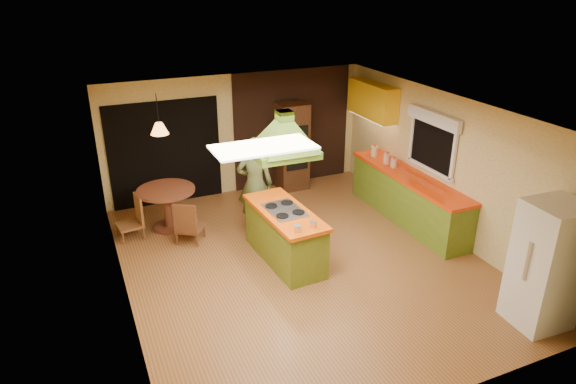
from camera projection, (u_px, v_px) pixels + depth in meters
name	position (u px, v px, depth m)	size (l,w,h in m)	color
ground	(303.00, 262.00, 8.39)	(6.50, 6.50, 0.00)	#965D31
room_walls	(304.00, 192.00, 7.89)	(5.50, 6.50, 6.50)	beige
ceiling_plane	(305.00, 112.00, 7.39)	(6.50, 6.50, 0.00)	silver
brick_panel	(292.00, 128.00, 11.06)	(2.64, 0.03, 2.50)	#381E14
nook_opening	(165.00, 153.00, 10.13)	(2.20, 0.03, 2.10)	black
right_counter	(408.00, 198.00, 9.60)	(0.62, 3.05, 0.92)	olive
upper_cabinets	(373.00, 100.00, 10.40)	(0.34, 1.40, 0.70)	yellow
window_right	(433.00, 132.00, 9.00)	(0.12, 1.35, 1.06)	black
fluor_panel	(263.00, 147.00, 5.98)	(1.20, 0.60, 0.03)	white
kitchen_island	(285.00, 235.00, 8.28)	(0.82, 1.81, 0.90)	olive
range_hood	(284.00, 127.00, 7.56)	(0.97, 0.71, 0.78)	#54791E
man	(255.00, 184.00, 9.13)	(0.64, 0.42, 1.75)	#4D582E
refrigerator	(547.00, 265.00, 6.63)	(0.72, 0.68, 1.75)	white
wall_oven	(292.00, 146.00, 10.89)	(0.62, 0.60, 1.86)	#4D2C18
dining_table	(167.00, 201.00, 9.27)	(1.04, 1.04, 0.78)	brown
chair_left	(129.00, 218.00, 8.99)	(0.42, 0.42, 0.77)	brown
chair_near	(190.00, 221.00, 8.88)	(0.43, 0.43, 0.78)	brown
pendant_lamp	(159.00, 128.00, 8.73)	(0.31, 0.31, 0.20)	#FF9E3F
canister_large	(374.00, 151.00, 10.32)	(0.14, 0.14, 0.21)	beige
canister_medium	(387.00, 158.00, 9.95)	(0.14, 0.14, 0.20)	beige
canister_small	(394.00, 163.00, 9.75)	(0.13, 0.13, 0.18)	beige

